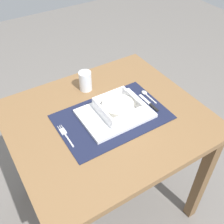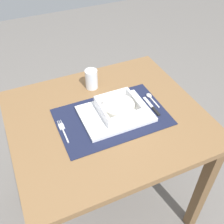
# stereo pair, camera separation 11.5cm
# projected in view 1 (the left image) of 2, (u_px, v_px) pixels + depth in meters

# --- Properties ---
(ground_plane) EXTENTS (6.00, 6.00, 0.00)m
(ground_plane) POSITION_uv_depth(u_px,v_px,m) (108.00, 200.00, 1.67)
(ground_plane) COLOR slate
(dining_table) EXTENTS (0.84, 0.74, 0.72)m
(dining_table) POSITION_uv_depth(u_px,v_px,m) (107.00, 134.00, 1.25)
(dining_table) COLOR brown
(dining_table) RESTS_ON ground
(placemat) EXTENTS (0.48, 0.31, 0.00)m
(placemat) POSITION_uv_depth(u_px,v_px,m) (112.00, 117.00, 1.17)
(placemat) COLOR #191E38
(placemat) RESTS_ON dining_table
(serving_plate) EXTENTS (0.30, 0.22, 0.02)m
(serving_plate) POSITION_uv_depth(u_px,v_px,m) (115.00, 113.00, 1.18)
(serving_plate) COLOR white
(serving_plate) RESTS_ON placemat
(porridge_bowl) EXTENTS (0.17, 0.17, 0.05)m
(porridge_bowl) POSITION_uv_depth(u_px,v_px,m) (118.00, 107.00, 1.16)
(porridge_bowl) COLOR white
(porridge_bowl) RESTS_ON serving_plate
(fork) EXTENTS (0.02, 0.14, 0.00)m
(fork) POSITION_uv_depth(u_px,v_px,m) (65.00, 134.00, 1.09)
(fork) COLOR silver
(fork) RESTS_ON placemat
(spoon) EXTENTS (0.02, 0.11, 0.01)m
(spoon) POSITION_uv_depth(u_px,v_px,m) (146.00, 94.00, 1.28)
(spoon) COLOR silver
(spoon) RESTS_ON placemat
(butter_knife) EXTENTS (0.01, 0.14, 0.01)m
(butter_knife) POSITION_uv_depth(u_px,v_px,m) (150.00, 104.00, 1.23)
(butter_knife) COLOR black
(butter_knife) RESTS_ON placemat
(drinking_glass) EXTENTS (0.06, 0.06, 0.10)m
(drinking_glass) POSITION_uv_depth(u_px,v_px,m) (85.00, 82.00, 1.29)
(drinking_glass) COLOR white
(drinking_glass) RESTS_ON dining_table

